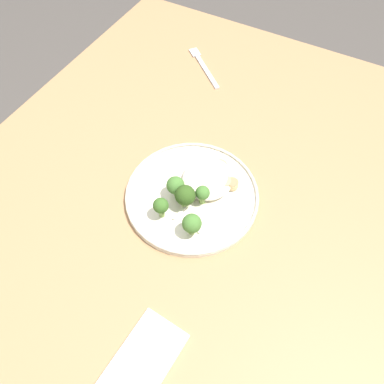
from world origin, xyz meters
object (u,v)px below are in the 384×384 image
(broccoli_floret_center_pile, at_px, (161,206))
(dinner_fork, at_px, (203,66))
(seared_scallop_half_hidden, at_px, (223,183))
(seared_scallop_right_edge, at_px, (232,184))
(seared_scallop_rear_pale, at_px, (220,166))
(dinner_plate, at_px, (192,195))
(broccoli_floret_split_head, at_px, (185,196))
(seared_scallop_large_seared, at_px, (204,182))
(seared_scallop_front_small, at_px, (218,174))
(broccoli_floret_left_leaning, at_px, (175,185))
(seared_scallop_left_edge, at_px, (209,193))
(broccoli_floret_tall_stalk, at_px, (203,194))
(folded_napkin, at_px, (144,360))
(broccoli_floret_small_sprig, at_px, (192,224))
(seared_scallop_tiny_bay, at_px, (200,168))

(broccoli_floret_center_pile, height_order, dinner_fork, broccoli_floret_center_pile)
(seared_scallop_half_hidden, height_order, seared_scallop_right_edge, same)
(seared_scallop_rear_pale, bearing_deg, broccoli_floret_center_pile, -17.07)
(dinner_plate, xyz_separation_m, broccoli_floret_split_head, (0.03, 0.00, 0.04))
(seared_scallop_large_seared, xyz_separation_m, seared_scallop_rear_pale, (-0.06, 0.01, -0.00))
(seared_scallop_rear_pale, distance_m, broccoli_floret_split_head, 0.13)
(seared_scallop_large_seared, xyz_separation_m, seared_scallop_front_small, (-0.03, 0.02, -0.00))
(seared_scallop_front_small, relative_size, broccoli_floret_left_leaning, 0.58)
(seared_scallop_left_edge, height_order, broccoli_floret_split_head, broccoli_floret_split_head)
(seared_scallop_rear_pale, distance_m, broccoli_floret_tall_stalk, 0.10)
(dinner_plate, distance_m, folded_napkin, 0.34)
(seared_scallop_right_edge, relative_size, dinner_fork, 0.18)
(broccoli_floret_split_head, height_order, broccoli_floret_left_leaning, broccoli_floret_split_head)
(seared_scallop_rear_pale, xyz_separation_m, folded_napkin, (0.42, 0.06, -0.02))
(seared_scallop_large_seared, bearing_deg, broccoli_floret_split_head, -8.41)
(seared_scallop_large_seared, bearing_deg, broccoli_floret_small_sprig, 15.66)
(seared_scallop_half_hidden, xyz_separation_m, seared_scallop_left_edge, (0.04, -0.01, -0.00))
(broccoli_floret_split_head, bearing_deg, broccoli_floret_small_sprig, 40.36)
(broccoli_floret_split_head, bearing_deg, folded_napkin, 15.92)
(broccoli_floret_split_head, bearing_deg, seared_scallop_half_hidden, 150.23)
(seared_scallop_right_edge, xyz_separation_m, broccoli_floret_split_head, (0.09, -0.07, 0.03))
(seared_scallop_large_seared, bearing_deg, seared_scallop_right_edge, 112.24)
(seared_scallop_tiny_bay, distance_m, broccoli_floret_small_sprig, 0.16)
(seared_scallop_half_hidden, relative_size, seared_scallop_right_edge, 1.31)
(broccoli_floret_small_sprig, xyz_separation_m, broccoli_floret_center_pile, (-0.01, -0.07, 0.00))
(dinner_fork, bearing_deg, seared_scallop_front_small, 31.95)
(broccoli_floret_split_head, bearing_deg, seared_scallop_tiny_bay, -171.13)
(broccoli_floret_split_head, bearing_deg, seared_scallop_front_small, 165.27)
(seared_scallop_tiny_bay, xyz_separation_m, broccoli_floret_left_leaning, (0.08, -0.02, 0.02))
(broccoli_floret_tall_stalk, distance_m, folded_napkin, 0.33)
(dinner_plate, relative_size, broccoli_floret_small_sprig, 5.10)
(seared_scallop_right_edge, bearing_deg, broccoli_floret_small_sprig, -9.78)
(seared_scallop_rear_pale, distance_m, dinner_fork, 0.38)
(broccoli_floret_tall_stalk, bearing_deg, seared_scallop_left_edge, 162.19)
(seared_scallop_rear_pale, relative_size, broccoli_floret_left_leaning, 0.61)
(seared_scallop_rear_pale, bearing_deg, seared_scallop_half_hidden, 34.08)
(broccoli_floret_split_head, height_order, dinner_fork, broccoli_floret_split_head)
(seared_scallop_right_edge, distance_m, broccoli_floret_center_pile, 0.17)
(seared_scallop_half_hidden, bearing_deg, folded_napkin, 5.61)
(broccoli_floret_center_pile, bearing_deg, broccoli_floret_tall_stalk, 140.05)
(dinner_plate, distance_m, broccoli_floret_left_leaning, 0.05)
(seared_scallop_rear_pale, height_order, broccoli_floret_tall_stalk, broccoli_floret_tall_stalk)
(seared_scallop_half_hidden, bearing_deg, dinner_fork, -146.77)
(seared_scallop_front_small, relative_size, broccoli_floret_small_sprig, 0.57)
(seared_scallop_front_small, distance_m, broccoli_floret_tall_stalk, 0.08)
(broccoli_floret_tall_stalk, relative_size, dinner_fork, 0.33)
(dinner_fork, xyz_separation_m, folded_napkin, (0.74, 0.27, 0.00))
(dinner_plate, bearing_deg, seared_scallop_front_small, 158.48)
(dinner_plate, distance_m, seared_scallop_left_edge, 0.04)
(folded_napkin, bearing_deg, seared_scallop_large_seared, -168.35)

